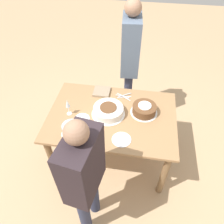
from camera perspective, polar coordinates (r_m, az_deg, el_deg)
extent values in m
plane|color=tan|center=(3.01, 0.00, -11.13)|extent=(12.00, 12.00, 0.00)
cube|color=#9E754C|center=(2.42, 0.00, -1.09)|extent=(1.40, 0.97, 0.03)
cylinder|color=brown|center=(2.99, 13.23, -1.94)|extent=(0.07, 0.07, 0.74)
cylinder|color=brown|center=(3.10, -10.35, 0.68)|extent=(0.07, 0.07, 0.74)
cylinder|color=brown|center=(2.49, 13.39, -15.69)|extent=(0.07, 0.07, 0.74)
cylinder|color=brown|center=(2.62, -15.44, -11.80)|extent=(0.07, 0.07, 0.74)
cylinder|color=white|center=(2.42, -0.97, -0.45)|extent=(0.37, 0.37, 0.01)
cylinder|color=white|center=(2.38, -0.98, 0.36)|extent=(0.33, 0.33, 0.09)
cylinder|color=brown|center=(2.35, -0.99, 1.24)|extent=(0.18, 0.18, 0.01)
cylinder|color=white|center=(2.46, 8.30, -0.11)|extent=(0.30, 0.30, 0.01)
cylinder|color=brown|center=(2.42, 8.42, 0.74)|extent=(0.26, 0.26, 0.10)
cylinder|color=white|center=(2.39, 8.56, 1.66)|extent=(0.14, 0.14, 0.01)
cylinder|color=white|center=(2.27, -10.31, -5.51)|extent=(0.22, 0.22, 0.01)
cylinder|color=#E5B2C6|center=(2.22, -10.51, -4.49)|extent=(0.18, 0.18, 0.12)
cylinder|color=silver|center=(2.47, -11.07, -0.39)|extent=(0.06, 0.06, 0.00)
cylinder|color=silver|center=(2.43, -11.24, 0.51)|extent=(0.01, 0.01, 0.10)
cone|color=silver|center=(2.36, -11.58, 2.25)|extent=(0.05, 0.05, 0.10)
cylinder|color=silver|center=(2.25, -6.20, -5.43)|extent=(0.06, 0.06, 0.00)
cylinder|color=silver|center=(2.22, -6.28, -4.72)|extent=(0.01, 0.01, 0.08)
cone|color=silver|center=(2.14, -6.49, -2.95)|extent=(0.05, 0.05, 0.12)
cylinder|color=silver|center=(2.18, 2.49, -7.19)|extent=(0.19, 0.19, 0.01)
cylinder|color=silver|center=(2.39, -7.81, -1.72)|extent=(0.16, 0.16, 0.01)
cube|color=silver|center=(2.63, 3.23, 3.91)|extent=(0.17, 0.06, 0.00)
cube|color=silver|center=(2.64, 2.80, 4.21)|extent=(0.15, 0.10, 0.00)
cube|color=silver|center=(2.61, 3.38, 3.81)|extent=(0.15, 0.10, 0.00)
cube|color=silver|center=(2.64, 3.33, 4.46)|extent=(0.15, 0.10, 0.00)
cube|color=silver|center=(2.62, 2.77, 4.16)|extent=(0.17, 0.04, 0.00)
cube|color=gray|center=(2.68, -2.70, 5.32)|extent=(0.20, 0.19, 0.03)
cylinder|color=#2D334C|center=(3.31, 4.11, 6.02)|extent=(0.11, 0.11, 0.84)
cylinder|color=#2D334C|center=(3.15, 4.03, 3.50)|extent=(0.11, 0.11, 0.84)
cube|color=slate|center=(2.80, 4.90, 16.89)|extent=(0.25, 0.42, 0.70)
sphere|color=#997056|center=(2.62, 5.55, 25.50)|extent=(0.19, 0.19, 0.19)
cylinder|color=#2D334C|center=(2.28, -7.18, -25.02)|extent=(0.11, 0.11, 0.74)
cylinder|color=#2D334C|center=(2.35, -4.92, -20.31)|extent=(0.11, 0.11, 0.74)
cube|color=#2D2328|center=(1.70, -7.77, -13.85)|extent=(0.28, 0.43, 0.62)
sphere|color=#997056|center=(1.38, -9.35, -5.32)|extent=(0.17, 0.17, 0.17)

